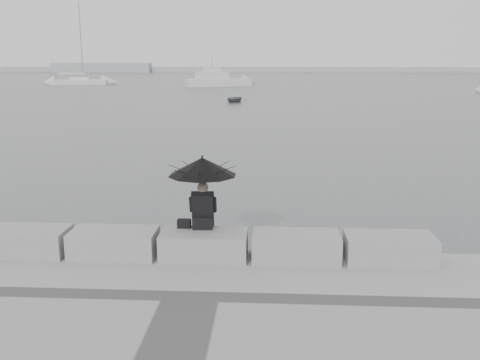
# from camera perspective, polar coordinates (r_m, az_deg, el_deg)

# --- Properties ---
(ground) EXTENTS (360.00, 360.00, 0.00)m
(ground) POSITION_cam_1_polar(r_m,az_deg,el_deg) (10.71, -3.49, -9.89)
(ground) COLOR #424446
(ground) RESTS_ON ground
(stone_block_far_left) EXTENTS (1.60, 0.80, 0.50)m
(stone_block_far_left) POSITION_cam_1_polar(r_m,az_deg,el_deg) (10.96, -21.89, -6.10)
(stone_block_far_left) COLOR gray
(stone_block_far_left) RESTS_ON promenade
(stone_block_left) EXTENTS (1.60, 0.80, 0.50)m
(stone_block_left) POSITION_cam_1_polar(r_m,az_deg,el_deg) (10.36, -13.28, -6.57)
(stone_block_left) COLOR gray
(stone_block_left) RESTS_ON promenade
(stone_block_centre) EXTENTS (1.60, 0.80, 0.50)m
(stone_block_centre) POSITION_cam_1_polar(r_m,az_deg,el_deg) (10.02, -3.85, -6.92)
(stone_block_centre) COLOR gray
(stone_block_centre) RESTS_ON promenade
(stone_block_right) EXTENTS (1.60, 0.80, 0.50)m
(stone_block_right) POSITION_cam_1_polar(r_m,az_deg,el_deg) (9.96, 5.98, -7.09)
(stone_block_right) COLOR gray
(stone_block_right) RESTS_ON promenade
(stone_block_far_right) EXTENTS (1.60, 0.80, 0.50)m
(stone_block_far_right) POSITION_cam_1_polar(r_m,az_deg,el_deg) (10.19, 15.65, -7.05)
(stone_block_far_right) COLOR gray
(stone_block_far_right) RESTS_ON promenade
(seated_person) EXTENTS (1.29, 1.29, 1.39)m
(seated_person) POSITION_cam_1_polar(r_m,az_deg,el_deg) (9.93, -4.04, 0.58)
(seated_person) COLOR black
(seated_person) RESTS_ON stone_block_centre
(bag) EXTENTS (0.25, 0.14, 0.16)m
(bag) POSITION_cam_1_polar(r_m,az_deg,el_deg) (10.20, -5.98, -4.64)
(bag) COLOR black
(bag) RESTS_ON stone_block_centre
(distant_landmass) EXTENTS (180.00, 8.00, 2.80)m
(distant_landmass) POSITION_cam_1_polar(r_m,az_deg,el_deg) (164.61, 0.03, 11.73)
(distant_landmass) COLOR #A2A4A7
(distant_landmass) RESTS_ON ground
(sailboat_left) EXTENTS (8.86, 3.52, 12.90)m
(sailboat_left) POSITION_cam_1_polar(r_m,az_deg,el_deg) (91.22, -16.69, 10.05)
(sailboat_left) COLOR white
(sailboat_left) RESTS_ON ground
(motor_cruiser) EXTENTS (10.17, 5.93, 4.50)m
(motor_cruiser) POSITION_cam_1_polar(r_m,az_deg,el_deg) (82.29, -2.31, 10.59)
(motor_cruiser) COLOR white
(motor_cruiser) RESTS_ON ground
(dinghy) EXTENTS (3.30, 1.81, 0.53)m
(dinghy) POSITION_cam_1_polar(r_m,az_deg,el_deg) (52.46, -0.62, 8.63)
(dinghy) COLOR slate
(dinghy) RESTS_ON ground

